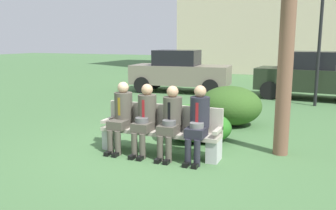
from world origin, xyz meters
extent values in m
plane|color=#456D3F|center=(0.00, 0.00, 0.00)|extent=(80.00, 80.00, 0.00)
cube|color=#B7AD9E|center=(0.15, 0.01, 0.42)|extent=(2.25, 0.44, 0.07)
cube|color=#B7AD9E|center=(0.15, 0.20, 0.68)|extent=(2.25, 0.06, 0.45)
cube|color=#B7AD9E|center=(-0.93, 0.01, 0.55)|extent=(0.08, 0.44, 0.06)
cube|color=#B7AD9E|center=(1.24, 0.01, 0.55)|extent=(0.08, 0.44, 0.06)
cube|color=#B9B9B9|center=(-0.87, 0.01, 0.19)|extent=(0.20, 0.37, 0.38)
cube|color=#B9B9B9|center=(1.18, 0.01, 0.19)|extent=(0.20, 0.37, 0.38)
cube|color=#4C473D|center=(-0.60, -0.16, 0.53)|extent=(0.32, 0.38, 0.16)
cylinder|color=#4C473D|center=(-0.68, -0.35, 0.23)|extent=(0.11, 0.11, 0.45)
cylinder|color=#4C473D|center=(-0.52, -0.35, 0.23)|extent=(0.11, 0.11, 0.45)
cube|color=black|center=(-0.68, -0.41, 0.04)|extent=(0.09, 0.22, 0.07)
cube|color=black|center=(-0.52, -0.41, 0.04)|extent=(0.09, 0.22, 0.07)
cylinder|color=#4C473D|center=(-0.60, 0.03, 0.84)|extent=(0.34, 0.34, 0.52)
cube|color=olive|center=(-0.60, -0.13, 0.86)|extent=(0.05, 0.01, 0.33)
sphere|color=tan|center=(-0.60, 0.03, 1.20)|extent=(0.21, 0.21, 0.21)
cube|color=#4C473D|center=(-0.10, -0.16, 0.53)|extent=(0.32, 0.38, 0.16)
cylinder|color=#4C473D|center=(-0.18, -0.35, 0.23)|extent=(0.11, 0.11, 0.45)
cylinder|color=#4C473D|center=(-0.02, -0.35, 0.23)|extent=(0.11, 0.11, 0.45)
cube|color=black|center=(-0.18, -0.41, 0.04)|extent=(0.09, 0.22, 0.07)
cube|color=black|center=(-0.02, -0.41, 0.04)|extent=(0.09, 0.22, 0.07)
cylinder|color=#4C473D|center=(-0.10, 0.03, 0.83)|extent=(0.34, 0.34, 0.51)
cube|color=maroon|center=(-0.10, -0.13, 0.85)|extent=(0.05, 0.01, 0.32)
sphere|color=tan|center=(-0.10, 0.03, 1.18)|extent=(0.21, 0.21, 0.21)
cylinder|color=#555555|center=(-0.11, -0.18, 0.66)|extent=(0.24, 0.24, 0.09)
cube|color=#4C473D|center=(0.40, -0.16, 0.53)|extent=(0.32, 0.38, 0.16)
cylinder|color=#4C473D|center=(0.32, -0.35, 0.23)|extent=(0.11, 0.11, 0.45)
cylinder|color=#4C473D|center=(0.48, -0.35, 0.23)|extent=(0.11, 0.11, 0.45)
cube|color=black|center=(0.32, -0.41, 0.04)|extent=(0.09, 0.22, 0.07)
cube|color=black|center=(0.48, -0.41, 0.04)|extent=(0.09, 0.22, 0.07)
cylinder|color=#4C473D|center=(0.40, 0.03, 0.83)|extent=(0.34, 0.34, 0.50)
cube|color=black|center=(0.40, -0.13, 0.85)|extent=(0.05, 0.01, 0.32)
sphere|color=tan|center=(0.40, 0.03, 1.17)|extent=(0.21, 0.21, 0.21)
cylinder|color=#555555|center=(0.42, -0.18, 0.66)|extent=(0.24, 0.24, 0.09)
cube|color=#23232D|center=(0.91, -0.16, 0.53)|extent=(0.32, 0.38, 0.16)
cylinder|color=#23232D|center=(0.83, -0.35, 0.23)|extent=(0.11, 0.11, 0.45)
cylinder|color=#23232D|center=(0.99, -0.35, 0.23)|extent=(0.11, 0.11, 0.45)
cube|color=black|center=(0.83, -0.41, 0.04)|extent=(0.09, 0.22, 0.07)
cube|color=black|center=(0.99, -0.41, 0.04)|extent=(0.09, 0.22, 0.07)
cylinder|color=#23232D|center=(0.91, 0.03, 0.85)|extent=(0.34, 0.34, 0.53)
cube|color=maroon|center=(0.91, -0.13, 0.87)|extent=(0.05, 0.01, 0.34)
sphere|color=tan|center=(0.91, 0.03, 1.20)|extent=(0.21, 0.21, 0.21)
cylinder|color=slate|center=(0.92, -0.18, 0.66)|extent=(0.24, 0.24, 0.09)
cylinder|color=brown|center=(2.22, 0.86, 2.41)|extent=(0.27, 0.27, 4.82)
ellipsoid|color=#325720|center=(0.84, 2.78, 0.48)|extent=(1.54, 1.41, 0.96)
ellipsoid|color=#286B1F|center=(0.76, 1.14, 0.30)|extent=(0.96, 0.88, 0.60)
ellipsoid|color=#326A26|center=(0.41, 1.04, 0.38)|extent=(1.22, 1.12, 0.76)
cube|color=slate|center=(-2.27, 7.61, 0.70)|extent=(4.01, 1.87, 0.76)
cube|color=black|center=(-2.42, 7.59, 1.38)|extent=(1.80, 1.49, 0.60)
cylinder|color=black|center=(-0.97, 8.49, 0.32)|extent=(0.65, 0.19, 0.64)
cylinder|color=black|center=(-0.84, 6.94, 0.32)|extent=(0.65, 0.19, 0.64)
cylinder|color=black|center=(-3.69, 8.27, 0.32)|extent=(0.65, 0.19, 0.64)
cylinder|color=black|center=(-3.56, 6.72, 0.32)|extent=(0.65, 0.19, 0.64)
cube|color=#232D1E|center=(2.70, 7.73, 0.70)|extent=(4.01, 1.86, 0.76)
cube|color=black|center=(2.55, 7.74, 1.38)|extent=(1.80, 1.49, 0.60)
cylinder|color=black|center=(1.40, 8.61, 0.32)|extent=(0.65, 0.19, 0.64)
cylinder|color=black|center=(1.28, 7.06, 0.32)|extent=(0.65, 0.19, 0.64)
cylinder|color=black|center=(2.79, 6.34, 1.74)|extent=(0.10, 0.10, 3.48)
camera|label=1|loc=(2.69, -5.73, 2.07)|focal=37.86mm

